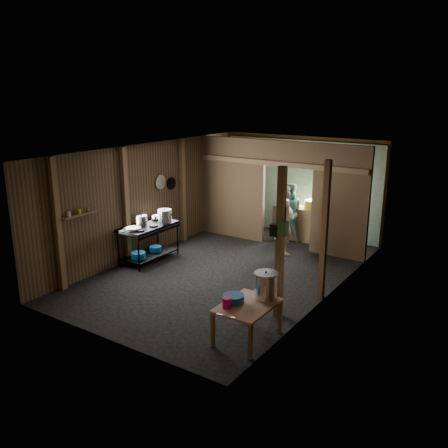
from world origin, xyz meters
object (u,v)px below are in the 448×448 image
Objects in this scene: gas_range at (149,243)px; pink_bucket at (227,303)px; cook at (285,222)px; yellow_tub at (312,205)px; prep_table at (247,322)px; stock_pot at (266,286)px; stove_pot_large at (165,216)px.

pink_bucket is at bearing -31.14° from gas_range.
pink_bucket is 0.10× the size of cook.
yellow_tub is (2.46, 3.40, 0.54)m from gas_range.
stock_pot is (0.11, 0.36, 0.50)m from prep_table.
gas_range is 4.15m from prep_table.
cook is (-1.25, 3.74, 0.55)m from prep_table.
stove_pot_large is at bearing 152.93° from stock_pot.
pink_bucket is 0.41× the size of yellow_tub.
yellow_tub is (-1.04, 5.52, 0.28)m from pink_bucket.
stove_pot_large is 2.74m from cook.
prep_table is 2.51× the size of yellow_tub.
yellow_tub is at bearing 100.71° from pink_bucket.
stock_pot is 0.72m from pink_bucket.
cook reaches higher than stove_pot_large.
prep_table is 0.51m from pink_bucket.
stock_pot is 0.26× the size of cook.
gas_range is at bearing 148.86° from pink_bucket.
prep_table is at bearing -26.46° from gas_range.
pink_bucket is (-0.20, -0.27, 0.38)m from prep_table.
pink_bucket is at bearing -36.87° from stove_pot_large.
gas_range is 3.54× the size of yellow_tub.
stock_pot is at bearing -74.49° from yellow_tub.
yellow_tub is (-1.36, 4.88, 0.16)m from stock_pot.
cook is (-1.36, 3.38, 0.05)m from stock_pot.
stove_pot_large is 1.94× the size of pink_bucket.
pink_bucket is (-0.31, -0.64, -0.12)m from stock_pot.
stock_pot reaches higher than prep_table.
cook is (-0.01, -1.50, -0.11)m from yellow_tub.
gas_range is at bearing -113.91° from stove_pot_large.
stove_pot_large is at bearing 147.79° from prep_table.
stove_pot_large is 0.19× the size of cook.
cook is (-1.05, 4.02, 0.17)m from pink_bucket.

